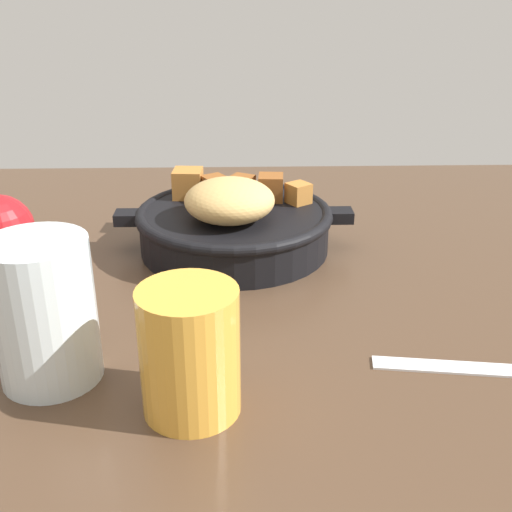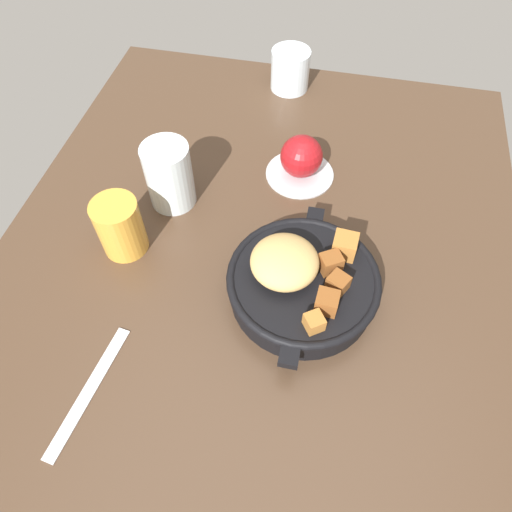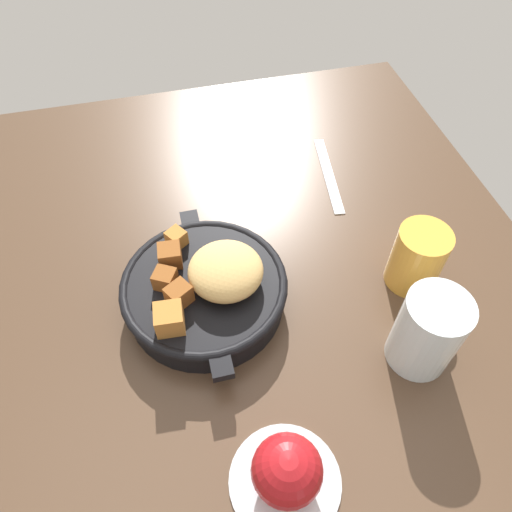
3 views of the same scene
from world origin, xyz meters
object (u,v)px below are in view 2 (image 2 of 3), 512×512
water_glass_tall (169,176)px  water_glass_short (290,70)px  cast_iron_skillet (302,281)px  red_apple (301,156)px  butter_knife (89,390)px  juice_glass_amber (119,228)px

water_glass_tall → water_glass_short: (33.41, -12.93, -1.52)cm
water_glass_tall → water_glass_short: water_glass_tall is taller
cast_iron_skillet → water_glass_short: size_ratio=3.26×
red_apple → butter_knife: bearing=155.4°
cast_iron_skillet → red_apple: 23.17cm
red_apple → water_glass_short: 24.34cm
water_glass_tall → juice_glass_amber: size_ratio=1.20×
red_apple → butter_knife: red_apple is taller
red_apple → cast_iron_skillet: bearing=-170.8°
water_glass_tall → juice_glass_amber: water_glass_tall is taller
butter_knife → red_apple: bearing=-16.6°
juice_glass_amber → butter_knife: bearing=-170.4°
water_glass_tall → water_glass_short: 35.86cm
red_apple → water_glass_tall: bearing=117.5°
juice_glass_amber → water_glass_short: juice_glass_amber is taller
water_glass_short → butter_knife: bearing=168.5°
cast_iron_skillet → juice_glass_amber: juice_glass_amber is taller
red_apple → juice_glass_amber: 30.63cm
water_glass_short → cast_iron_skillet: bearing=-168.4°
butter_knife → water_glass_short: bearing=-3.5°
red_apple → water_glass_tall: 21.25cm
cast_iron_skillet → water_glass_short: (46.47, 9.56, 0.62)cm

